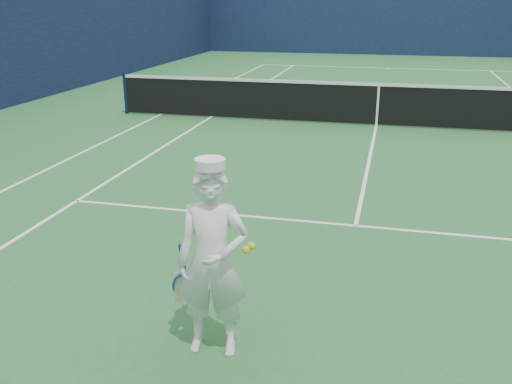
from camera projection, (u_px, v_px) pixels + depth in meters
ground at (376, 126)px, 13.44m from camera, size 80.00×80.00×0.00m
court_markings at (376, 126)px, 13.44m from camera, size 11.03×23.83×0.01m
windscreen_fence at (382, 38)px, 12.80m from camera, size 20.12×36.12×4.00m
tennis_net at (378, 103)px, 13.26m from camera, size 12.88×0.09×1.07m
tennis_player at (212, 261)px, 4.66m from camera, size 0.78×0.46×1.70m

